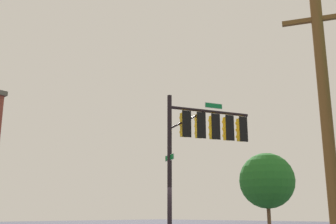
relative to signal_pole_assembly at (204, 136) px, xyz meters
The scene contains 3 objects.
signal_pole_assembly is the anchor object (origin of this frame).
utility_pole 9.10m from the signal_pole_assembly, 121.56° to the right, with size 0.84×1.69×7.06m.
tree_near 11.62m from the signal_pole_assembly, 16.58° to the left, with size 3.86×3.86×5.58m.
Camera 1 is at (-13.11, -12.40, 1.42)m, focal length 43.91 mm.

